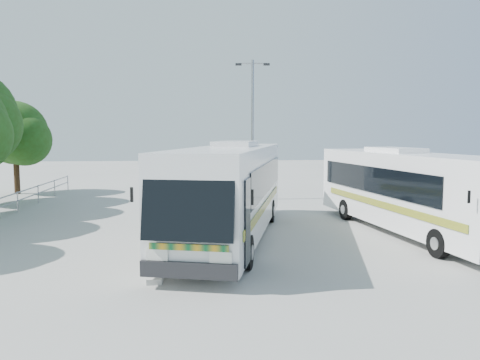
{
  "coord_description": "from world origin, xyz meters",
  "views": [
    {
      "loc": [
        -1.19,
        -17.65,
        3.82
      ],
      "look_at": [
        0.7,
        2.88,
        1.79
      ],
      "focal_mm": 35.0,
      "sensor_mm": 36.0,
      "label": 1
    }
  ],
  "objects": [
    {
      "name": "lamppost",
      "position": [
        2.0,
        9.26,
        4.42
      ],
      "size": [
        1.96,
        0.36,
        8.02
      ],
      "rotation": [
        0.0,
        0.0,
        -0.09
      ],
      "color": "gray",
      "rests_on": "ground"
    },
    {
      "name": "railing",
      "position": [
        -10.0,
        4.0,
        0.74
      ],
      "size": [
        0.06,
        22.0,
        1.0
      ],
      "color": "gray",
      "rests_on": "ground"
    },
    {
      "name": "kerb_divider",
      "position": [
        -2.3,
        2.0,
        0.07
      ],
      "size": [
        0.4,
        16.0,
        0.15
      ],
      "primitive_type": "cube",
      "color": "#B2B2AD",
      "rests_on": "ground"
    },
    {
      "name": "coach_adjacent",
      "position": [
        6.81,
        -0.49,
        1.7
      ],
      "size": [
        3.57,
        11.35,
        3.1
      ],
      "rotation": [
        0.0,
        0.0,
        0.12
      ],
      "color": "white",
      "rests_on": "ground"
    },
    {
      "name": "coach_main",
      "position": [
        0.04,
        -0.82,
        1.84
      ],
      "size": [
        5.31,
        12.3,
        3.35
      ],
      "rotation": [
        0.0,
        0.0,
        -0.25
      ],
      "color": "silver",
      "rests_on": "ground"
    },
    {
      "name": "ground",
      "position": [
        0.0,
        0.0,
        0.0
      ],
      "size": [
        100.0,
        100.0,
        0.0
      ],
      "primitive_type": "plane",
      "color": "#ABABA5",
      "rests_on": "ground"
    },
    {
      "name": "tree_far_e",
      "position": [
        -12.63,
        13.3,
        3.89
      ],
      "size": [
        4.54,
        4.28,
        5.92
      ],
      "color": "#382314",
      "rests_on": "ground"
    }
  ]
}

